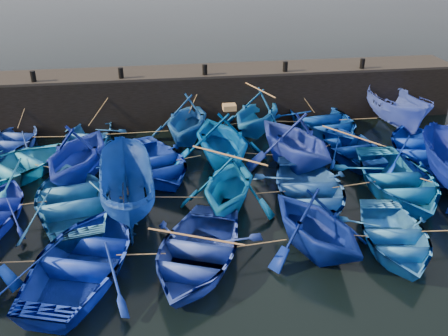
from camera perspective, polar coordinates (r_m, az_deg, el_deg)
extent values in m
plane|color=black|center=(17.01, 1.57, -6.88)|extent=(120.00, 120.00, 0.00)
cube|color=black|center=(25.91, -2.36, 8.23)|extent=(26.00, 2.50, 2.50)
cube|color=black|center=(25.53, -2.42, 11.02)|extent=(26.00, 2.50, 0.12)
cylinder|color=black|center=(25.07, -20.97, 9.75)|extent=(0.24, 0.24, 0.50)
cylinder|color=black|center=(24.51, -11.70, 10.59)|extent=(0.24, 0.24, 0.50)
cylinder|color=black|center=(24.59, -2.20, 11.17)|extent=(0.24, 0.24, 0.50)
cylinder|color=black|center=(25.31, 7.02, 11.44)|extent=(0.24, 0.24, 0.50)
cylinder|color=black|center=(26.63, 15.53, 11.44)|extent=(0.24, 0.24, 0.50)
imported|color=#1D3C9B|center=(24.48, -23.05, 2.95)|extent=(4.07, 4.97, 0.90)
imported|color=#1A529C|center=(23.67, -15.47, 3.38)|extent=(3.90, 4.86, 0.90)
imported|color=#144EA2|center=(23.27, -4.23, 5.66)|extent=(4.70, 5.09, 2.22)
imported|color=blue|center=(24.19, 3.80, 6.47)|extent=(5.37, 5.49, 2.20)
imported|color=navy|center=(24.94, 11.13, 5.40)|extent=(4.91, 6.26, 1.18)
imported|color=#2D46BD|center=(26.23, 19.04, 6.48)|extent=(2.22, 5.35, 2.04)
imported|color=#207DCC|center=(21.62, -23.06, 0.15)|extent=(6.21, 6.20, 1.06)
imported|color=#13289F|center=(20.35, -16.37, 1.73)|extent=(5.13, 5.54, 2.40)
imported|color=#0B29A4|center=(20.48, -7.95, 0.64)|extent=(4.99, 5.84, 1.03)
imported|color=#004BA1|center=(20.63, -0.23, 3.36)|extent=(4.73, 5.28, 2.50)
imported|color=navy|center=(20.89, 8.14, 3.35)|extent=(5.45, 5.83, 2.48)
imported|color=navy|center=(22.65, 14.14, 2.52)|extent=(3.60, 4.73, 0.92)
imported|color=#0222A5|center=(22.99, 21.87, 2.04)|extent=(5.00, 6.25, 1.16)
imported|color=#1F62AA|center=(18.33, -16.86, -3.43)|extent=(4.87, 6.09, 1.13)
imported|color=navy|center=(17.71, -11.12, -2.26)|extent=(2.27, 5.21, 1.97)
imported|color=#0A66BB|center=(17.56, 0.56, -1.75)|extent=(4.62, 4.94, 2.10)
imported|color=#1C4D9D|center=(18.45, 9.73, -2.45)|extent=(4.12, 5.49, 1.08)
imported|color=#0E5AA0|center=(19.95, 19.26, -1.25)|extent=(4.22, 5.69, 1.14)
imported|color=#0D27A1|center=(15.26, -15.60, -9.81)|extent=(5.38, 6.38, 1.13)
imported|color=#223A9C|center=(15.04, -3.22, -9.55)|extent=(5.12, 5.92, 1.03)
imported|color=navy|center=(15.55, 10.46, -6.22)|extent=(4.72, 5.03, 2.13)
imported|color=blue|center=(16.67, 18.90, -7.42)|extent=(3.71, 4.74, 0.90)
cube|color=olive|center=(20.18, 0.61, 6.97)|extent=(0.53, 0.45, 0.22)
cylinder|color=tan|center=(23.98, -19.36, 3.39)|extent=(1.48, 0.20, 0.04)
cylinder|color=tan|center=(23.44, -9.87, 4.01)|extent=(2.85, 0.05, 0.04)
cylinder|color=tan|center=(23.87, -0.14, 4.84)|extent=(1.62, 0.54, 0.04)
cylinder|color=tan|center=(24.62, 7.48, 5.29)|extent=(1.40, 0.33, 0.04)
cylinder|color=tan|center=(25.61, 15.11, 5.43)|extent=(1.94, 0.06, 0.04)
cylinder|color=tan|center=(21.08, -19.69, 0.14)|extent=(0.91, 0.52, 0.04)
cylinder|color=tan|center=(20.49, -12.07, 0.41)|extent=(1.15, 0.13, 0.04)
cylinder|color=tan|center=(20.65, -4.05, 1.17)|extent=(1.04, 0.34, 0.04)
cylinder|color=tan|center=(20.99, 3.92, 1.62)|extent=(1.22, 0.43, 0.04)
cylinder|color=tan|center=(21.86, 11.19, 2.20)|extent=(0.93, 0.71, 0.04)
cylinder|color=tan|center=(22.76, 18.04, 2.36)|extent=(1.13, 1.10, 0.04)
cylinder|color=tan|center=(18.55, -20.91, -3.77)|extent=(0.85, 0.15, 0.04)
cylinder|color=tan|center=(18.10, -13.96, -3.47)|extent=(0.11, 0.24, 0.04)
cylinder|color=tan|center=(17.77, -5.25, -3.33)|extent=(1.79, 0.32, 0.04)
cylinder|color=tan|center=(18.06, 5.22, -2.80)|extent=(1.18, 0.05, 0.04)
cylinder|color=tan|center=(19.13, 14.68, -1.85)|extent=(1.74, 0.27, 0.04)
cylinder|color=tan|center=(20.31, 22.13, -1.31)|extent=(0.34, 0.39, 0.04)
cylinder|color=tan|center=(15.67, -21.89, -9.90)|extent=(1.64, 0.17, 0.04)
cylinder|color=tan|center=(15.06, -9.46, -9.70)|extent=(1.43, 0.17, 0.04)
cylinder|color=tan|center=(15.31, 3.73, -8.65)|extent=(1.91, 0.22, 0.04)
cylinder|color=tan|center=(16.18, 14.74, -7.47)|extent=(0.76, 0.22, 0.04)
cylinder|color=tan|center=(25.25, -21.73, 6.66)|extent=(1.03, 0.47, 2.09)
cylinder|color=tan|center=(24.57, -13.46, 7.31)|extent=(1.75, 0.63, 2.09)
cylinder|color=tan|center=(24.54, -3.30, 7.98)|extent=(1.11, 0.62, 2.09)
cylinder|color=tan|center=(25.35, 5.11, 8.53)|extent=(1.68, 0.11, 2.09)
cylinder|color=tan|center=(25.62, 8.70, 8.52)|extent=(1.57, 0.41, 2.09)
cylinder|color=tan|center=(26.97, 16.71, 8.62)|extent=(1.32, 0.44, 2.09)
cylinder|color=#99724C|center=(23.83, 3.88, 9.01)|extent=(1.08, 2.84, 0.06)
cylinder|color=#99724C|center=(22.47, 14.28, 3.66)|extent=(1.77, 2.49, 0.06)
cylinder|color=#99724C|center=(17.07, 0.57, 1.44)|extent=(2.34, 1.97, 0.06)
cylinder|color=#99724C|center=(14.72, -3.28, -7.84)|extent=(2.74, 1.32, 0.06)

